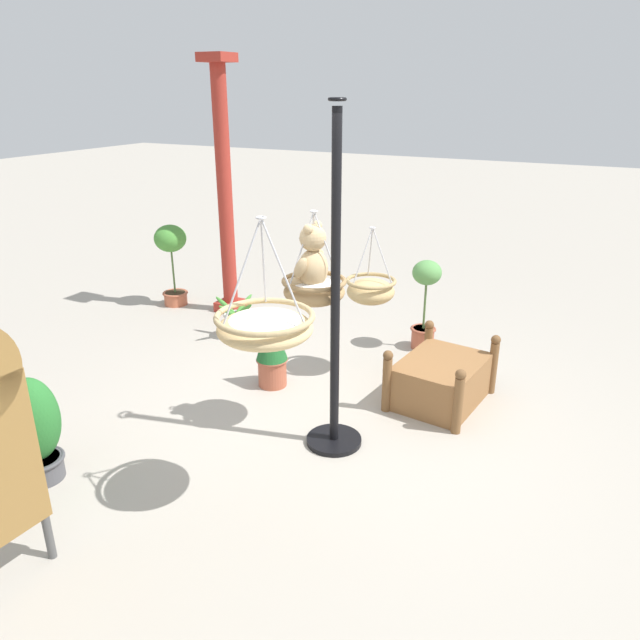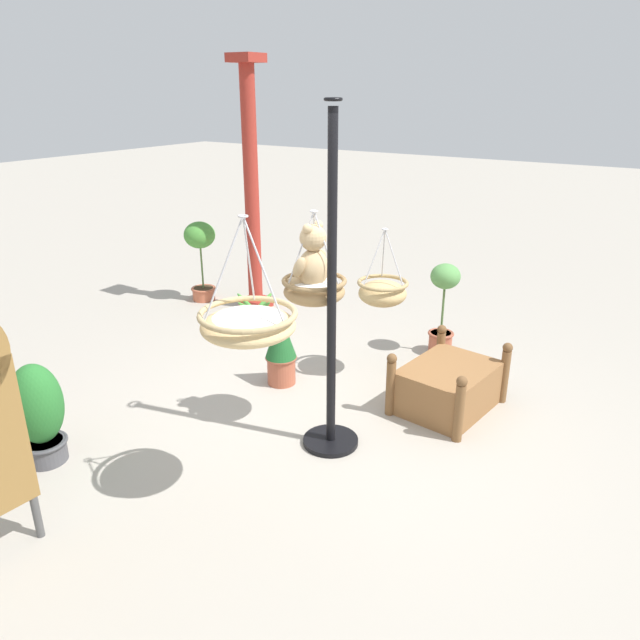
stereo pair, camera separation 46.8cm
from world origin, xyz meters
name	(u,v)px [view 2 (the right image)]	position (x,y,z in m)	size (l,w,h in m)	color
ground_plane	(323,426)	(0.00, 0.00, 0.00)	(40.00, 40.00, 0.00)	#A8A093
display_pole_central	(331,349)	(-0.18, -0.18, 0.82)	(0.44, 0.44, 2.59)	black
hanging_basket_with_teddy	(314,289)	(-0.03, 0.07, 1.21)	(0.50, 0.50, 0.72)	#A37F51
teddy_bear	(311,260)	(-0.03, 0.09, 1.43)	(0.36, 0.33, 0.52)	tan
hanging_basket_left_high	(248,323)	(-1.06, -0.13, 1.31)	(0.61, 0.61, 0.77)	tan
hanging_basket_right_low	(383,292)	(1.11, 0.06, 0.87)	(0.48, 0.48, 0.73)	tan
greenhouse_pillar_right	(252,194)	(1.98, 2.29, 1.45)	(0.34, 0.34, 3.00)	#9E2D23
wooden_planter_box	(448,385)	(0.86, -0.74, 0.22)	(1.00, 0.84, 0.57)	olive
potted_plant_fern_front	(443,304)	(1.94, -0.24, 0.55)	(0.31, 0.31, 0.98)	#AD563D
potted_plant_flowering_red	(201,250)	(1.84, 3.06, 0.67)	(0.40, 0.40, 1.05)	#BC6042
potted_plant_tall_leafy	(281,347)	(0.45, 0.77, 0.37)	(0.30, 0.30, 0.73)	#AD563D
potted_plant_bushy_green	(256,318)	(1.29, 1.74, 0.18)	(0.54, 0.55, 0.46)	beige
potted_plant_small_succulent	(38,413)	(-1.55, 1.51, 0.41)	(0.38, 0.38, 0.80)	#4C4C51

